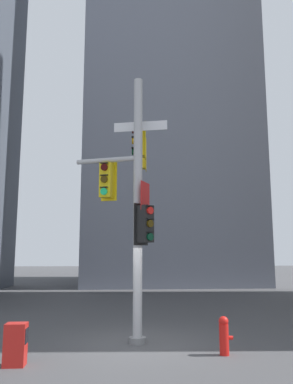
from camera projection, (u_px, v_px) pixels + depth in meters
name	position (u px, v px, depth m)	size (l,w,h in m)	color
ground	(137.00, 343.00, 10.21)	(120.00, 120.00, 0.00)	#474749
building_mid_block	(164.00, 1.00, 35.76)	(13.12, 13.12, 50.78)	slate
signal_pole_assembly	(135.00, 185.00, 11.45)	(2.65, 3.76, 7.38)	#B2B2B5
fire_hydrant	(224.00, 335.00, 9.10)	(0.33, 0.23, 0.88)	red
newspaper_box	(16.00, 344.00, 8.22)	(0.45, 0.36, 0.88)	red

